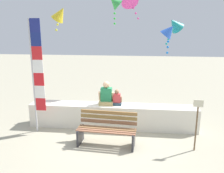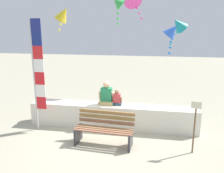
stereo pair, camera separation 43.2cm
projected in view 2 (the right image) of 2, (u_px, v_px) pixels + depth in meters
name	position (u px, v px, depth m)	size (l,w,h in m)	color
ground_plane	(108.00, 138.00, 6.94)	(40.00, 40.00, 0.00)	#ABA48B
seawall_ledge	(113.00, 116.00, 7.63)	(5.30, 0.60, 0.75)	silver
park_bench	(104.00, 130.00, 6.51)	(1.64, 0.72, 0.88)	#925D43
person_adult	(106.00, 95.00, 7.52)	(0.49, 0.36, 0.75)	tan
person_child	(117.00, 99.00, 7.49)	(0.33, 0.24, 0.50)	#294251
flag_banner	(37.00, 70.00, 7.05)	(0.35, 0.05, 3.38)	#B7B7BC
kite_yellow	(63.00, 14.00, 8.29)	(0.72, 0.62, 0.90)	yellow
kite_teal	(178.00, 24.00, 8.38)	(0.81, 0.76, 1.09)	teal
kite_green	(118.00, 3.00, 8.39)	(0.59, 0.68, 1.04)	green
kite_blue	(172.00, 31.00, 8.10)	(0.69, 0.72, 1.07)	blue
sign_post	(195.00, 123.00, 5.94)	(0.24, 0.04, 1.38)	brown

